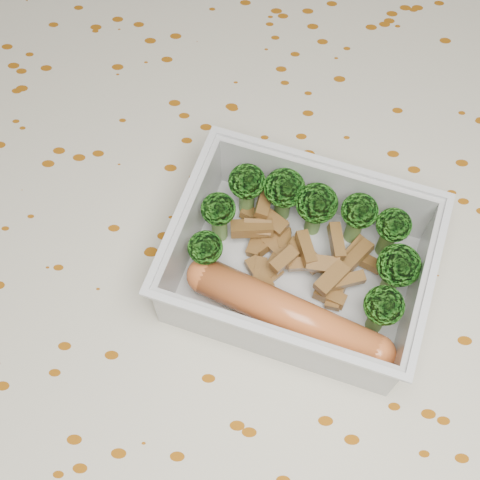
{
  "coord_description": "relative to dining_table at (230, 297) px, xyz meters",
  "views": [
    {
      "loc": [
        0.02,
        -0.2,
        1.19
      ],
      "look_at": [
        0.01,
        -0.0,
        0.78
      ],
      "focal_mm": 50.0,
      "sensor_mm": 36.0,
      "label": 1
    }
  ],
  "objects": [
    {
      "name": "dining_table",
      "position": [
        0.0,
        0.0,
        0.0
      ],
      "size": [
        1.4,
        0.9,
        0.75
      ],
      "color": "brown",
      "rests_on": "ground"
    },
    {
      "name": "tablecloth",
      "position": [
        0.0,
        0.0,
        0.05
      ],
      "size": [
        1.46,
        0.96,
        0.19
      ],
      "color": "beige",
      "rests_on": "dining_table"
    },
    {
      "name": "broccoli_florets",
      "position": [
        0.06,
        0.0,
        0.13
      ],
      "size": [
        0.15,
        0.11,
        0.05
      ],
      "color": "#608C3F",
      "rests_on": "lunch_container"
    },
    {
      "name": "lunch_container",
      "position": [
        0.05,
        -0.02,
        0.11
      ],
      "size": [
        0.2,
        0.17,
        0.06
      ],
      "color": "silver",
      "rests_on": "tablecloth"
    },
    {
      "name": "ground_plane",
      "position": [
        0.0,
        0.0,
        -0.67
      ],
      "size": [
        4.0,
        4.0,
        0.0
      ],
      "primitive_type": "plane",
      "color": "olive",
      "rests_on": "ground"
    },
    {
      "name": "meat_pile",
      "position": [
        0.05,
        -0.01,
        0.11
      ],
      "size": [
        0.11,
        0.08,
        0.03
      ],
      "color": "brown",
      "rests_on": "lunch_container"
    },
    {
      "name": "sausage",
      "position": [
        0.04,
        -0.05,
        0.11
      ],
      "size": [
        0.14,
        0.07,
        0.03
      ],
      "color": "#CD642F",
      "rests_on": "lunch_container"
    }
  ]
}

